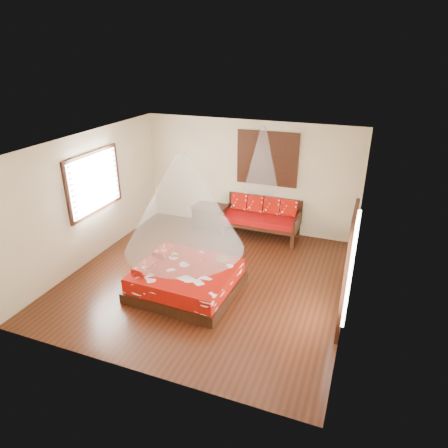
{
  "coord_description": "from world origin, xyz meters",
  "views": [
    {
      "loc": [
        2.84,
        -6.49,
        4.41
      ],
      "look_at": [
        0.26,
        0.29,
        1.15
      ],
      "focal_mm": 32.0,
      "sensor_mm": 36.0,
      "label": 1
    }
  ],
  "objects": [
    {
      "name": "daybed",
      "position": [
        0.45,
        2.39,
        0.52
      ],
      "size": [
        1.91,
        0.85,
        0.97
      ],
      "color": "black",
      "rests_on": "floor"
    },
    {
      "name": "wine_tray",
      "position": [
        0.34,
        -0.01,
        0.55
      ],
      "size": [
        0.26,
        0.26,
        0.21
      ],
      "rotation": [
        0.0,
        0.0,
        0.38
      ],
      "color": "brown",
      "rests_on": "bed"
    },
    {
      "name": "mosquito_net_daybed",
      "position": [
        0.45,
        2.25,
        2.0
      ],
      "size": [
        0.82,
        0.82,
        1.5
      ],
      "primitive_type": "cone",
      "color": "white",
      "rests_on": "ceiling"
    },
    {
      "name": "room",
      "position": [
        0.0,
        0.0,
        1.4
      ],
      "size": [
        5.54,
        5.54,
        2.84
      ],
      "color": "#33180B",
      "rests_on": "ground"
    },
    {
      "name": "bed",
      "position": [
        -0.21,
        -0.56,
        0.25
      ],
      "size": [
        1.98,
        1.81,
        0.63
      ],
      "rotation": [
        0.0,
        0.0,
        -0.04
      ],
      "color": "black",
      "rests_on": "floor"
    },
    {
      "name": "glazed_door",
      "position": [
        2.72,
        -0.6,
        1.07
      ],
      "size": [
        0.08,
        1.02,
        2.16
      ],
      "color": "black",
      "rests_on": "floor"
    },
    {
      "name": "shutter_panel",
      "position": [
        0.45,
        2.72,
        1.9
      ],
      "size": [
        1.52,
        0.06,
        1.32
      ],
      "color": "black",
      "rests_on": "wall_back"
    },
    {
      "name": "storage_chest",
      "position": [
        -0.95,
        2.45,
        0.29
      ],
      "size": [
        0.89,
        0.68,
        0.58
      ],
      "rotation": [
        0.0,
        0.0,
        -0.08
      ],
      "color": "black",
      "rests_on": "floor"
    },
    {
      "name": "window_left",
      "position": [
        -2.71,
        0.2,
        1.7
      ],
      "size": [
        0.1,
        1.74,
        1.34
      ],
      "color": "black",
      "rests_on": "wall_left"
    },
    {
      "name": "mosquito_net_main",
      "position": [
        -0.2,
        -0.57,
        1.85
      ],
      "size": [
        2.21,
        2.21,
        1.8
      ],
      "primitive_type": "cone",
      "color": "white",
      "rests_on": "ceiling"
    }
  ]
}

